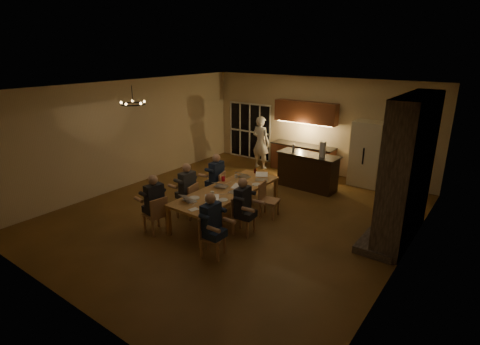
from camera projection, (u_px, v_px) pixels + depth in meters
name	position (u px, v px, depth m)	size (l,w,h in m)	color
floor	(236.00, 214.00, 9.66)	(9.00, 9.00, 0.00)	brown
back_wall	(317.00, 125.00, 12.61)	(8.00, 0.04, 3.20)	#CDB591
left_wall	(131.00, 133.00, 11.41)	(0.04, 9.00, 3.20)	#CDB591
right_wall	(410.00, 190.00, 6.89)	(0.04, 9.00, 3.20)	#CDB591
ceiling	(236.00, 87.00, 8.64)	(8.00, 9.00, 0.04)	white
french_doors	(250.00, 131.00, 14.26)	(1.86, 0.08, 2.10)	black
fireplace	(408.00, 170.00, 7.99)	(0.58, 2.50, 3.20)	#65584F
kitchenette	(304.00, 137.00, 12.66)	(2.24, 0.68, 2.40)	#5F2B1B
refrigerator	(367.00, 154.00, 11.45)	(0.90, 0.68, 2.00)	#EDE6C7
dining_table	(227.00, 204.00, 9.37)	(1.10, 3.17, 0.75)	tan
bar_island	(307.00, 171.00, 11.30)	(1.86, 0.68, 1.08)	black
chair_left_near	(155.00, 214.00, 8.59)	(0.44, 0.44, 0.89)	tan
chair_left_mid	(187.00, 200.00, 9.39)	(0.44, 0.44, 0.89)	tan
chair_left_far	(216.00, 188.00, 10.25)	(0.44, 0.44, 0.89)	tan
chair_right_near	(213.00, 236.00, 7.60)	(0.44, 0.44, 0.89)	tan
chair_right_mid	(244.00, 216.00, 8.53)	(0.44, 0.44, 0.89)	tan
chair_right_far	(269.00, 200.00, 9.39)	(0.44, 0.44, 0.89)	tan
person_left_near	(155.00, 204.00, 8.57)	(0.60, 0.60, 1.38)	#21232B
person_right_near	(211.00, 225.00, 7.54)	(0.60, 0.60, 1.38)	#1D2D4A
person_left_mid	(188.00, 190.00, 9.41)	(0.60, 0.60, 1.38)	#3C4147
person_right_mid	(243.00, 207.00, 8.40)	(0.60, 0.60, 1.38)	#21232B
person_left_far	(217.00, 178.00, 10.24)	(0.60, 0.60, 1.38)	#1D2D4A
standing_person	(261.00, 142.00, 13.09)	(0.68, 0.45, 1.86)	white
chandelier	(133.00, 104.00, 9.32)	(0.62, 0.62, 0.03)	black
laptop_a	(190.00, 196.00, 8.53)	(0.32, 0.28, 0.23)	silver
laptop_b	(212.00, 200.00, 8.35)	(0.32, 0.28, 0.23)	silver
laptop_c	(221.00, 182.00, 9.41)	(0.32, 0.28, 0.23)	silver
laptop_d	(236.00, 188.00, 9.01)	(0.32, 0.28, 0.23)	silver
laptop_e	(244.00, 173.00, 10.12)	(0.32, 0.28, 0.23)	silver
laptop_f	(262.00, 176.00, 9.88)	(0.32, 0.28, 0.23)	silver
mug_front	(212.00, 193.00, 8.88)	(0.09, 0.09, 0.10)	white
mug_mid	(243.00, 183.00, 9.53)	(0.09, 0.09, 0.10)	white
mug_back	(236.00, 176.00, 10.08)	(0.09, 0.09, 0.10)	white
redcup_near	(201.00, 209.00, 8.00)	(0.08, 0.08, 0.12)	red
redcup_mid	(223.00, 179.00, 9.83)	(0.09, 0.09, 0.12)	red
can_silver	(210.00, 198.00, 8.60)	(0.06, 0.06, 0.12)	#B2B2B7
can_cola	(255.00, 171.00, 10.45)	(0.07, 0.07, 0.12)	#3F0F0C
can_right	(248.00, 188.00, 9.18)	(0.07, 0.07, 0.12)	#B2B2B7
plate_near	(223.00, 200.00, 8.60)	(0.22, 0.22, 0.02)	white
plate_left	(194.00, 198.00, 8.71)	(0.26, 0.26, 0.02)	white
plate_far	(256.00, 184.00, 9.57)	(0.24, 0.24, 0.02)	white
notepad	(194.00, 209.00, 8.10)	(0.14, 0.20, 0.01)	white
bar_bottle	(293.00, 148.00, 11.33)	(0.07, 0.07, 0.24)	#99999E
bar_blender	(323.00, 149.00, 10.79)	(0.14, 0.14, 0.43)	silver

